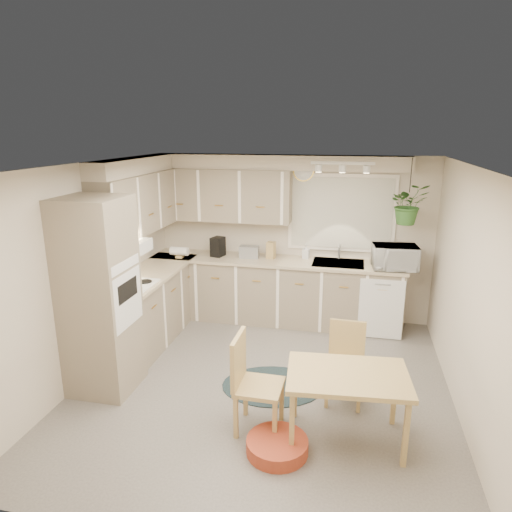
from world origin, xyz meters
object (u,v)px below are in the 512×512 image
Objects in this scene: braided_rug at (273,386)px; pet_bed at (277,446)px; chair_left at (260,384)px; chair_back at (345,365)px; dining_table at (346,407)px; microwave at (395,255)px.

pet_bed is at bearing -77.67° from braided_rug.
chair_back is (0.76, 0.63, -0.05)m from chair_left.
microwave reaches higher than dining_table.
braided_rug is (-0.80, 0.73, -0.33)m from dining_table.
chair_back is 0.74× the size of braided_rug.
chair_left is at bearing -89.40° from braided_rug.
dining_table reaches higher than braided_rug.
chair_back reaches higher than pet_bed.
microwave reaches higher than chair_left.
pet_bed is at bearing -117.99° from microwave.
dining_table is 1.84× the size of microwave.
chair_left reaches higher than pet_bed.
chair_left reaches higher than chair_back.
microwave is at bearing 77.63° from dining_table.
microwave is at bearing 51.76° from braided_rug.
chair_left is 1.63× the size of microwave.
microwave is at bearing -104.91° from chair_back.
braided_rug is 1.07m from pet_bed.
chair_left is 1.13× the size of chair_back.
chair_left reaches higher than braided_rug.
dining_table is 1.94× the size of pet_bed.
chair_left is (-0.79, -0.02, 0.14)m from dining_table.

